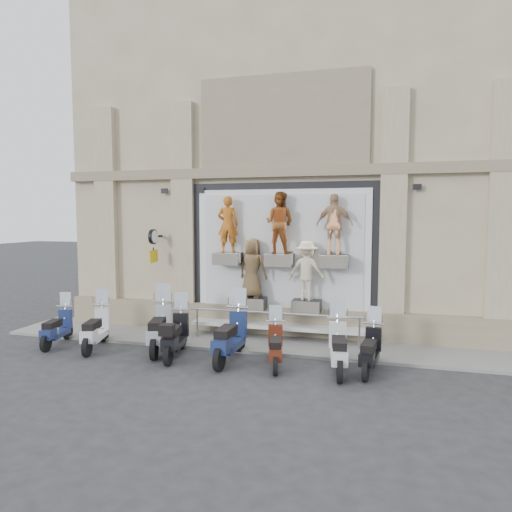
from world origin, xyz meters
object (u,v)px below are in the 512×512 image
object	(u,v)px
clock_sign_bracket	(153,241)
scooter_h	(370,342)
guard_rail	(274,329)
scooter_g	(339,338)
scooter_c	(159,319)
scooter_a	(57,320)
scooter_d	(175,327)
scooter_e	(230,327)
scooter_f	(275,338)
scooter_b	(96,321)

from	to	relation	value
clock_sign_bracket	scooter_h	size ratio (longest dim) A/B	0.58
guard_rail	scooter_g	world-z (taller)	scooter_g
scooter_c	scooter_g	distance (m)	4.74
scooter_a	scooter_g	distance (m)	7.72
scooter_d	scooter_e	xyz separation A→B (m)	(1.45, 0.05, 0.08)
guard_rail	clock_sign_bracket	size ratio (longest dim) A/B	4.96
scooter_f	scooter_g	xyz separation A→B (m)	(1.48, 0.02, 0.11)
scooter_b	scooter_e	xyz separation A→B (m)	(3.83, -0.04, 0.09)
scooter_c	scooter_g	xyz separation A→B (m)	(4.72, -0.40, -0.06)
guard_rail	scooter_f	xyz separation A→B (m)	(0.43, -1.76, 0.22)
scooter_c	scooter_f	world-z (taller)	scooter_c
clock_sign_bracket	scooter_e	distance (m)	4.27
scooter_d	scooter_e	size ratio (longest dim) A/B	0.90
guard_rail	scooter_a	size ratio (longest dim) A/B	2.95
scooter_b	scooter_e	bearing A→B (deg)	-16.55
clock_sign_bracket	scooter_g	world-z (taller)	clock_sign_bracket
scooter_b	guard_rail	bearing A→B (deg)	3.43
clock_sign_bracket	scooter_f	size ratio (longest dim) A/B	0.60
clock_sign_bracket	scooter_e	bearing A→B (deg)	-33.82
scooter_a	scooter_f	xyz separation A→B (m)	(6.24, -0.17, -0.01)
scooter_a	scooter_c	bearing A→B (deg)	-7.50
scooter_c	scooter_e	size ratio (longest dim) A/B	0.99
scooter_c	scooter_g	bearing A→B (deg)	-21.34
scooter_a	scooter_f	world-z (taller)	scooter_a
scooter_e	scooter_f	distance (m)	1.19
scooter_c	scooter_h	world-z (taller)	scooter_c
scooter_c	scooter_h	size ratio (longest dim) A/B	1.19
scooter_b	scooter_g	xyz separation A→B (m)	(6.47, -0.13, 0.03)
scooter_c	scooter_f	xyz separation A→B (m)	(3.24, -0.42, -0.17)
scooter_b	scooter_c	world-z (taller)	scooter_c
scooter_h	guard_rail	bearing A→B (deg)	155.73
scooter_f	scooter_h	distance (m)	2.19
scooter_a	scooter_g	xyz separation A→B (m)	(7.72, -0.15, 0.10)
clock_sign_bracket	scooter_c	size ratio (longest dim) A/B	0.49
scooter_e	scooter_h	world-z (taller)	scooter_e
scooter_a	scooter_h	world-z (taller)	scooter_h
clock_sign_bracket	scooter_a	distance (m)	3.51
scooter_d	scooter_e	distance (m)	1.45
clock_sign_bracket	scooter_d	xyz separation A→B (m)	(1.71, -2.16, -2.02)
scooter_c	scooter_d	bearing A→B (deg)	-46.20
guard_rail	scooter_d	xyz separation A→B (m)	(-2.19, -1.70, 0.31)
scooter_d	scooter_f	distance (m)	2.62
scooter_e	scooter_a	bearing A→B (deg)	-179.81
scooter_b	scooter_f	xyz separation A→B (m)	(4.99, -0.15, -0.08)
scooter_a	scooter_e	bearing A→B (deg)	-12.93
guard_rail	scooter_b	xyz separation A→B (m)	(-4.57, -1.61, 0.30)
guard_rail	scooter_c	size ratio (longest dim) A/B	2.41
guard_rail	clock_sign_bracket	distance (m)	4.57
scooter_b	scooter_f	bearing A→B (deg)	-17.70
guard_rail	clock_sign_bracket	bearing A→B (deg)	173.16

